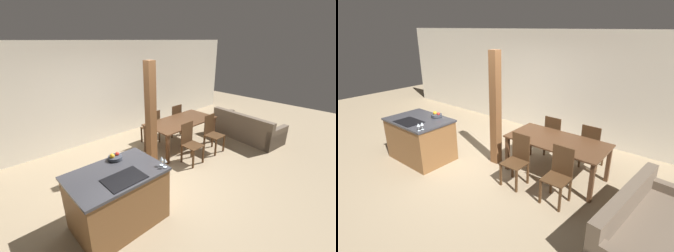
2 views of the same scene
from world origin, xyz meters
The scene contains 13 objects.
ground_plane centered at (0.00, 0.00, 0.00)m, with size 16.00×16.00×0.00m, color #9E896B.
wall_back centered at (0.00, 2.61, 1.35)m, with size 11.20×0.08×2.70m.
kitchen_island centered at (-1.17, -0.56, 0.46)m, with size 1.36×0.94×0.92m.
fruit_bowl centered at (-0.98, -0.24, 0.96)m, with size 0.23×0.23×0.11m.
wine_glass_near centered at (-0.56, -0.96, 1.03)m, with size 0.06×0.06×0.15m.
wine_glass_middle centered at (-0.56, -0.89, 1.03)m, with size 0.06×0.06×0.15m.
dining_table centered at (1.49, 0.64, 0.66)m, with size 1.87×0.94×0.75m.
dining_chair_near_left centered at (1.07, -0.06, 0.49)m, with size 0.40×0.40×0.95m.
dining_chair_near_right centered at (1.91, -0.06, 0.49)m, with size 0.40×0.40×0.95m.
dining_chair_far_left centered at (1.07, 1.33, 0.49)m, with size 0.40×0.40×0.95m.
dining_chair_far_right centered at (1.91, 1.33, 0.49)m, with size 0.40×0.40×0.95m.
couch centered at (3.31, -0.27, 0.27)m, with size 1.05×1.99×0.78m.
timber_post centered at (0.23, 0.32, 1.17)m, with size 0.18×0.18×2.35m.
Camera 1 is at (-2.53, -3.12, 2.71)m, focal length 24.00 mm.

